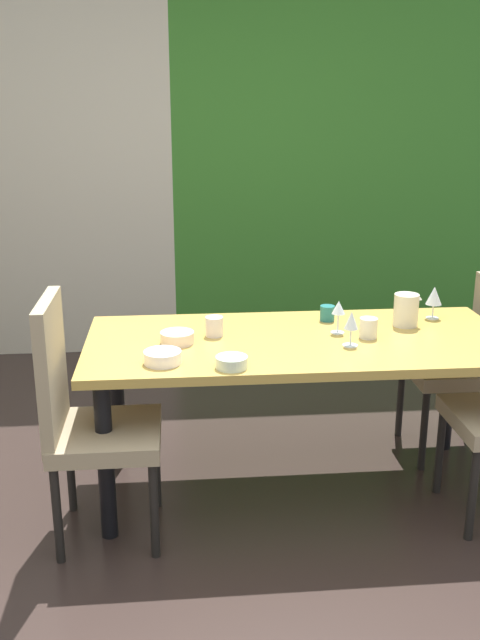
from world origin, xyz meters
name	(u,v)px	position (x,y,z in m)	size (l,w,h in m)	color
ground_plane	(207,561)	(0.00, 0.00, -0.01)	(5.47, 5.33, 0.02)	#2F2320
garden_window_panel	(372,160)	(1.32, 2.61, 1.37)	(2.84, 0.10, 2.73)	#347125
dining_table	(299,356)	(0.45, 0.53, 0.66)	(1.91, 0.85, 0.75)	#B3903F
chair_left_near	(83,412)	(-0.48, 0.23, 0.56)	(0.44, 0.44, 1.04)	gray
chair_right_far	(467,357)	(1.37, 0.83, 0.52)	(0.44, 0.44, 0.92)	gray
wine_glass_east	(434,296)	(1.15, 0.78, 0.86)	(0.08, 0.08, 0.16)	silver
wine_glass_corner	(338,309)	(0.64, 0.60, 0.86)	(0.06, 0.06, 0.15)	silver
wine_glass_center	(351,322)	(0.65, 0.41, 0.86)	(0.07, 0.07, 0.16)	silver
serving_bowl_left	(163,357)	(-0.16, 0.27, 0.78)	(0.15, 0.15, 0.05)	white
serving_bowl_rear	(177,338)	(-0.10, 0.52, 0.78)	(0.15, 0.15, 0.05)	beige
serving_bowl_front	(232,362)	(0.12, 0.20, 0.77)	(0.13, 0.13, 0.05)	silver
cup_south	(214,326)	(0.07, 0.60, 0.79)	(0.08, 0.08, 0.09)	silver
cup_near_shelf	(368,328)	(0.76, 0.52, 0.80)	(0.08, 0.08, 0.09)	beige
cup_near_window	(327,313)	(0.63, 0.79, 0.79)	(0.07, 0.07, 0.07)	#226968
pitcher_west	(406,310)	(0.98, 0.68, 0.83)	(0.13, 0.12, 0.16)	beige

